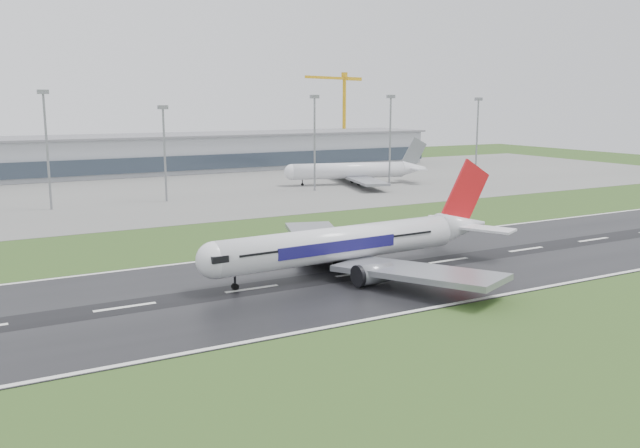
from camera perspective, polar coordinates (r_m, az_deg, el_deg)
ground at (r=127.92m, az=10.91°, el=-3.12°), size 520.00×520.00×0.00m
runway at (r=127.91m, az=10.91°, el=-3.10°), size 400.00×45.00×0.10m
apron at (r=236.30m, az=-8.76°, el=3.14°), size 400.00×130.00×0.08m
terminal at (r=292.40m, az=-12.87°, el=5.85°), size 240.00×36.00×15.00m
main_airliner at (r=116.74m, az=3.39°, el=0.27°), size 62.97×60.24×17.80m
parked_airliner at (r=241.12m, az=2.95°, el=5.31°), size 65.20×62.50×15.92m
tower_crane at (r=344.00m, az=2.08°, el=9.17°), size 42.09×18.96×43.90m
floodmast_1 at (r=197.17m, az=-22.27°, el=5.65°), size 0.64×0.64×31.48m
floodmast_2 at (r=203.55m, az=-13.12°, el=5.68°), size 0.64×0.64×27.27m
floodmast_3 at (r=222.36m, az=-0.47°, el=6.75°), size 0.64×0.64×30.48m
floodmast_4 at (r=238.16m, az=6.00°, el=6.95°), size 0.64×0.64×30.62m
floodmast_5 at (r=263.05m, az=13.26°, el=6.97°), size 0.64×0.64×29.80m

